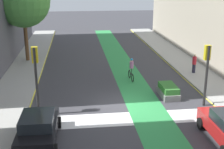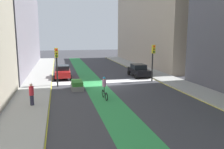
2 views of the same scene
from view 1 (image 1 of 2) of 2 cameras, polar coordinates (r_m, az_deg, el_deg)
The scene contains 13 objects.
ground_plane at distance 20.27m, azimuth 1.88°, elevation -5.75°, with size 120.00×120.00×0.00m, color #38383D.
bike_lane_paint at distance 20.53m, azimuth 5.93°, elevation -5.52°, with size 2.40×60.00×0.01m, color #2D8C47.
crosswalk_band at distance 18.48m, azimuth 2.83°, elevation -8.17°, with size 12.00×1.80×0.01m, color silver.
sidewalk_left at distance 20.56m, azimuth -19.39°, elevation -6.23°, with size 3.00×60.00×0.15m, color #9E9E99.
curb_stripe_left at distance 20.30m, azimuth -15.21°, elevation -6.35°, with size 0.16×60.00×0.01m, color yellow.
curb_stripe_right at distance 21.95m, azimuth 17.61°, elevation -4.73°, with size 0.16×60.00×0.01m, color yellow.
traffic_signal_near_right at distance 20.37m, azimuth 17.16°, elevation 1.92°, with size 0.35×0.52×3.98m.
traffic_signal_near_left at distance 18.59m, azimuth -13.97°, elevation 1.18°, with size 0.35×0.52×4.19m.
car_black_left_near at distance 16.10m, azimuth -13.47°, elevation -9.60°, with size 2.09×4.23×1.57m.
cyclist_in_lane at distance 24.90m, azimuth 3.60°, elevation 1.07°, with size 0.32×1.73×1.86m.
pedestrian_sidewalk_right_a at distance 27.33m, azimuth 14.98°, elevation 2.01°, with size 0.34×0.34×1.63m.
street_tree_near at distance 30.93m, azimuth -16.19°, elevation 13.03°, with size 5.12×5.12×8.37m.
median_planter at distance 21.95m, azimuth 10.39°, elevation -3.05°, with size 1.12×2.19×0.85m.
Camera 1 is at (-2.90, -18.40, 8.01)m, focal length 49.36 mm.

